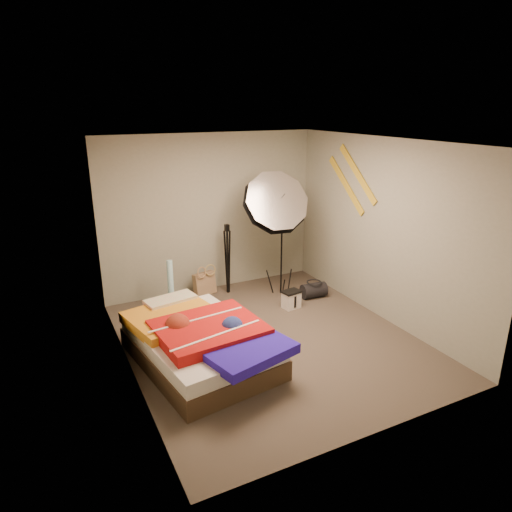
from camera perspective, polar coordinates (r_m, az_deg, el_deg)
floor at (r=6.02m, az=1.72°, el=-10.40°), size 4.00×4.00×0.00m
ceiling at (r=5.28m, az=1.99°, el=14.08°), size 4.00×4.00×0.00m
wall_back at (r=7.28m, az=-5.65°, el=5.27°), size 3.50×0.00×3.50m
wall_front at (r=3.99m, az=15.63°, el=-6.75°), size 3.50×0.00×3.50m
wall_left at (r=4.98m, az=-16.21°, el=-1.71°), size 0.00×4.00×4.00m
wall_right at (r=6.50m, az=15.58°, el=3.06°), size 0.00×4.00×4.00m
tote_bag at (r=7.32m, az=-6.45°, el=-3.47°), size 0.40×0.25×0.38m
wrapping_roll at (r=6.76m, az=-10.61°, el=-3.73°), size 0.14×0.23×0.77m
camera_case at (r=6.85m, az=4.43°, el=-5.50°), size 0.27×0.21×0.25m
duffel_bag at (r=7.24m, az=7.23°, el=-4.29°), size 0.40×0.26×0.24m
wall_stripe_upper at (r=6.80m, az=12.59°, el=9.99°), size 0.02×0.91×0.78m
wall_stripe_lower at (r=7.02m, az=11.19°, el=8.68°), size 0.02×0.91×0.78m
bed at (r=5.46m, az=-6.93°, el=-10.53°), size 1.60×2.12×0.54m
photo_umbrella at (r=6.79m, az=2.33°, el=6.50°), size 1.28×1.00×2.08m
camera_tripod at (r=7.21m, az=-3.58°, el=0.23°), size 0.07×0.07×1.13m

